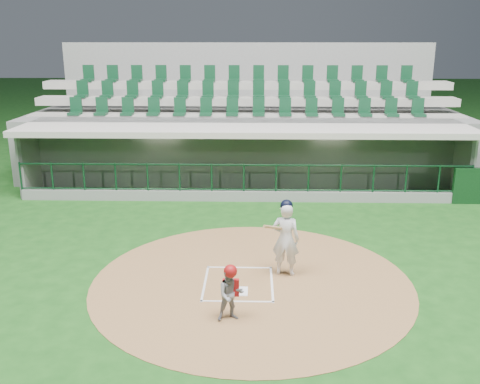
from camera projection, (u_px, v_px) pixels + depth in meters
The scene contains 8 objects.
ground at pixel (239, 278), 12.25m from camera, with size 120.00×120.00×0.00m, color #134313.
dirt_circle at pixel (252, 282), 12.05m from camera, with size 7.20×7.20×0.01m, color brown.
home_plate at pixel (238, 291), 11.57m from camera, with size 0.43×0.43×0.02m, color white.
batter_box_chalk at pixel (238, 283), 11.96m from camera, with size 1.55×1.80×0.01m.
dugout_structure at pixel (249, 161), 19.48m from camera, with size 16.40×3.70×3.00m.
seating_deck at pixel (246, 133), 22.31m from camera, with size 17.00×6.72×5.15m.
batter at pixel (286, 238), 12.18m from camera, with size 0.89×0.92×1.81m.
catcher at pixel (231, 292), 10.30m from camera, with size 0.61×0.52×1.15m.
Camera 1 is at (0.32, -11.20, 5.34)m, focal length 40.00 mm.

